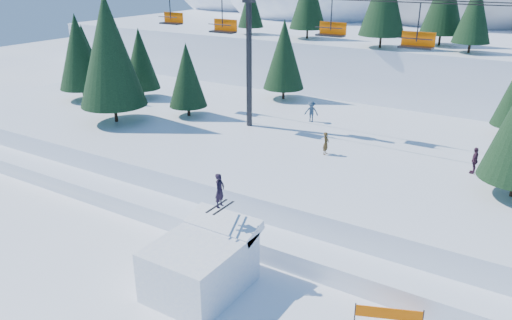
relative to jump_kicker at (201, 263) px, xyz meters
The scene contains 9 objects.
ground 2.55m from the jump_kicker, 54.32° to the right, with size 160.00×160.00×0.00m, color white.
mid_shelf 16.30m from the jump_kicker, 85.59° to the left, with size 70.00×22.00×2.50m, color white.
berm 6.43m from the jump_kicker, 78.65° to the left, with size 70.00×6.00×1.10m, color white.
jump_kicker is the anchor object (origin of this frame).
chairlift 18.34m from the jump_kicker, 80.47° to the left, with size 46.00×3.21×10.28m.
conifer_stand 17.80m from the jump_kicker, 79.52° to the left, with size 64.40×18.22×10.03m.
distant_skiers 18.72m from the jump_kicker, 70.74° to the left, with size 23.56×6.97×1.84m.
banner_near 8.61m from the jump_kicker, 14.49° to the left, with size 2.65×1.12×0.90m.
banner_far 10.49m from the jump_kicker, 23.30° to the left, with size 2.85×0.30×0.90m.
Camera 1 is at (11.41, -13.76, 14.29)m, focal length 35.00 mm.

